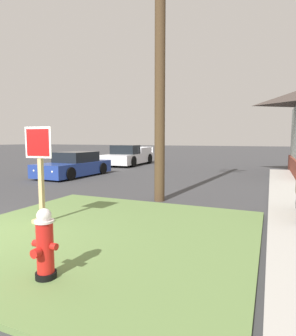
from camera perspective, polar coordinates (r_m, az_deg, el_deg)
grass_corner_patch at (r=5.93m, az=-9.23°, el=-12.65°), size 5.89×5.73×0.08m
fire_hydrant at (r=4.10m, az=-19.88°, el=-14.31°), size 0.38×0.34×0.94m
stop_sign at (r=6.60m, az=-20.62°, el=-1.93°), size 0.66×0.30×2.09m
manhole_cover at (r=7.81m, az=-18.90°, el=-8.61°), size 0.70×0.70×0.02m
parked_sedan_blue at (r=15.30m, az=-14.46°, el=0.47°), size 2.02×4.35×1.25m
pickup_truck_white at (r=21.33m, az=-3.79°, el=2.29°), size 2.33×5.31×1.48m
utility_pole at (r=9.19m, az=2.42°, el=23.87°), size 1.53×0.31×9.21m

